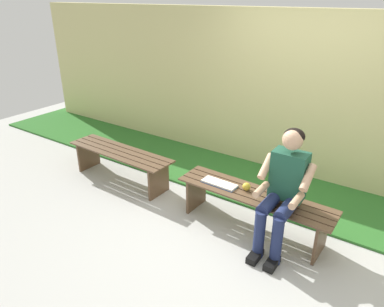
{
  "coord_description": "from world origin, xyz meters",
  "views": [
    {
      "loc": [
        -1.33,
        3.1,
        2.42
      ],
      "look_at": [
        0.7,
        0.15,
        0.8
      ],
      "focal_mm": 33.35,
      "sensor_mm": 36.0,
      "label": 1
    }
  ],
  "objects": [
    {
      "name": "ground_plane",
      "position": [
        1.0,
        1.0,
        -0.02
      ],
      "size": [
        10.0,
        7.0,
        0.04
      ],
      "primitive_type": "cube",
      "color": "#B2B2AD"
    },
    {
      "name": "grass_strip",
      "position": [
        1.0,
        -1.08,
        0.01
      ],
      "size": [
        9.0,
        1.44,
        0.03
      ],
      "primitive_type": "cube",
      "color": "#2D6B28",
      "rests_on": "ground"
    },
    {
      "name": "brick_wall",
      "position": [
        0.5,
        -1.66,
        1.13
      ],
      "size": [
        9.5,
        0.24,
        2.26
      ],
      "primitive_type": "cube",
      "color": "#D1C684",
      "rests_on": "ground"
    },
    {
      "name": "bench_near",
      "position": [
        0.0,
        0.0,
        0.35
      ],
      "size": [
        1.76,
        0.47,
        0.45
      ],
      "rotation": [
        0.0,
        0.0,
        -0.03
      ],
      "color": "brown",
      "rests_on": "ground"
    },
    {
      "name": "bench_far",
      "position": [
        2.01,
        0.0,
        0.34
      ],
      "size": [
        1.64,
        0.46,
        0.45
      ],
      "rotation": [
        0.0,
        0.0,
        -0.03
      ],
      "color": "brown",
      "rests_on": "ground"
    },
    {
      "name": "person_seated",
      "position": [
        -0.35,
        0.1,
        0.69
      ],
      "size": [
        0.5,
        0.69,
        1.26
      ],
      "color": "#1E513D",
      "rests_on": "ground"
    },
    {
      "name": "apple",
      "position": [
        0.1,
        -0.02,
        0.5
      ],
      "size": [
        0.09,
        0.09,
        0.09
      ],
      "primitive_type": "sphere",
      "color": "gold",
      "rests_on": "bench_near"
    },
    {
      "name": "book_open",
      "position": [
        0.41,
        0.03,
        0.46
      ],
      "size": [
        0.42,
        0.17,
        0.02
      ],
      "rotation": [
        0.0,
        0.0,
        -0.03
      ],
      "color": "white",
      "rests_on": "bench_near"
    }
  ]
}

